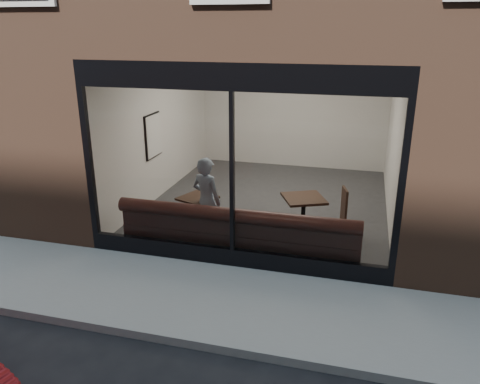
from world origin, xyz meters
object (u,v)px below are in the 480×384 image
(cafe_table_left, at_px, (198,198))
(cafe_chair_right, at_px, (332,225))
(cafe_table_right, at_px, (304,198))
(banquette, at_px, (239,242))
(person, at_px, (207,201))

(cafe_table_left, bearing_deg, cafe_chair_right, 12.98)
(cafe_table_right, bearing_deg, cafe_chair_right, 7.92)
(banquette, relative_size, cafe_table_left, 6.84)
(banquette, bearing_deg, cafe_table_left, 149.29)
(person, xyz_separation_m, cafe_table_right, (1.61, 0.71, -0.05))
(person, bearing_deg, banquette, 174.08)
(banquette, relative_size, cafe_table_right, 5.72)
(person, distance_m, cafe_chair_right, 2.35)
(cafe_table_right, bearing_deg, person, -156.31)
(cafe_chair_right, bearing_deg, cafe_table_right, -6.86)
(person, height_order, cafe_table_right, person)
(banquette, xyz_separation_m, cafe_chair_right, (1.47, 1.10, 0.01))
(banquette, xyz_separation_m, cafe_table_left, (-0.93, 0.55, 0.52))
(person, height_order, cafe_chair_right, person)
(banquette, height_order, cafe_table_right, cafe_table_right)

